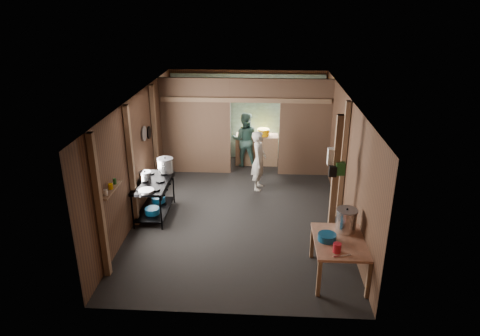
# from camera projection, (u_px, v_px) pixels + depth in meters

# --- Properties ---
(floor) EXTENTS (4.50, 7.00, 0.00)m
(floor) POSITION_uv_depth(u_px,v_px,m) (241.00, 209.00, 9.90)
(floor) COLOR black
(floor) RESTS_ON ground
(ceiling) EXTENTS (4.50, 7.00, 0.00)m
(ceiling) POSITION_uv_depth(u_px,v_px,m) (241.00, 97.00, 8.93)
(ceiling) COLOR #4D4743
(ceiling) RESTS_ON ground
(wall_back) EXTENTS (4.50, 0.00, 2.60)m
(wall_back) POSITION_uv_depth(u_px,v_px,m) (247.00, 115.00, 12.66)
(wall_back) COLOR brown
(wall_back) RESTS_ON ground
(wall_front) EXTENTS (4.50, 0.00, 2.60)m
(wall_front) POSITION_uv_depth(u_px,v_px,m) (226.00, 241.00, 6.17)
(wall_front) COLOR brown
(wall_front) RESTS_ON ground
(wall_left) EXTENTS (0.00, 7.00, 2.60)m
(wall_left) POSITION_uv_depth(u_px,v_px,m) (139.00, 154.00, 9.54)
(wall_left) COLOR brown
(wall_left) RESTS_ON ground
(wall_right) EXTENTS (0.00, 7.00, 2.60)m
(wall_right) POSITION_uv_depth(u_px,v_px,m) (345.00, 158.00, 9.29)
(wall_right) COLOR brown
(wall_right) RESTS_ON ground
(partition_left) EXTENTS (1.85, 0.10, 2.60)m
(partition_left) POSITION_uv_depth(u_px,v_px,m) (196.00, 127.00, 11.53)
(partition_left) COLOR brown
(partition_left) RESTS_ON floor
(partition_right) EXTENTS (1.35, 0.10, 2.60)m
(partition_right) POSITION_uv_depth(u_px,v_px,m) (305.00, 128.00, 11.37)
(partition_right) COLOR brown
(partition_right) RESTS_ON floor
(partition_header) EXTENTS (1.30, 0.10, 0.60)m
(partition_header) POSITION_uv_depth(u_px,v_px,m) (255.00, 90.00, 11.07)
(partition_header) COLOR brown
(partition_header) RESTS_ON wall_back
(turquoise_panel) EXTENTS (4.40, 0.06, 2.50)m
(turquoise_panel) POSITION_uv_depth(u_px,v_px,m) (247.00, 117.00, 12.62)
(turquoise_panel) COLOR #92C8C8
(turquoise_panel) RESTS_ON wall_back
(back_counter) EXTENTS (1.20, 0.50, 0.85)m
(back_counter) POSITION_uv_depth(u_px,v_px,m) (257.00, 149.00, 12.46)
(back_counter) COLOR #83664F
(back_counter) RESTS_ON floor
(wall_clock) EXTENTS (0.20, 0.03, 0.20)m
(wall_clock) POSITION_uv_depth(u_px,v_px,m) (256.00, 95.00, 12.33)
(wall_clock) COLOR silver
(wall_clock) RESTS_ON wall_back
(post_left_a) EXTENTS (0.10, 0.12, 2.60)m
(post_left_a) POSITION_uv_depth(u_px,v_px,m) (100.00, 208.00, 7.13)
(post_left_a) COLOR #83664F
(post_left_a) RESTS_ON floor
(post_left_b) EXTENTS (0.10, 0.12, 2.60)m
(post_left_b) POSITION_uv_depth(u_px,v_px,m) (132.00, 167.00, 8.79)
(post_left_b) COLOR #83664F
(post_left_b) RESTS_ON floor
(post_left_c) EXTENTS (0.10, 0.12, 2.60)m
(post_left_c) POSITION_uv_depth(u_px,v_px,m) (155.00, 137.00, 10.65)
(post_left_c) COLOR #83664F
(post_left_c) RESTS_ON floor
(post_right) EXTENTS (0.10, 0.12, 2.60)m
(post_right) POSITION_uv_depth(u_px,v_px,m) (343.00, 161.00, 9.11)
(post_right) COLOR #83664F
(post_right) RESTS_ON floor
(post_free) EXTENTS (0.12, 0.12, 2.60)m
(post_free) POSITION_uv_depth(u_px,v_px,m) (335.00, 182.00, 8.11)
(post_free) COLOR #83664F
(post_free) RESTS_ON floor
(cross_beam) EXTENTS (4.40, 0.12, 0.12)m
(cross_beam) POSITION_uv_depth(u_px,v_px,m) (245.00, 100.00, 11.13)
(cross_beam) COLOR #83664F
(cross_beam) RESTS_ON wall_left
(pan_lid_big) EXTENTS (0.03, 0.34, 0.34)m
(pan_lid_big) POSITION_uv_depth(u_px,v_px,m) (144.00, 133.00, 9.78)
(pan_lid_big) COLOR gray
(pan_lid_big) RESTS_ON wall_left
(pan_lid_small) EXTENTS (0.03, 0.30, 0.30)m
(pan_lid_small) POSITION_uv_depth(u_px,v_px,m) (149.00, 132.00, 10.18)
(pan_lid_small) COLOR black
(pan_lid_small) RESTS_ON wall_left
(wall_shelf) EXTENTS (0.14, 0.80, 0.03)m
(wall_shelf) POSITION_uv_depth(u_px,v_px,m) (111.00, 190.00, 7.55)
(wall_shelf) COLOR #83664F
(wall_shelf) RESTS_ON wall_left
(jar_white) EXTENTS (0.07, 0.07, 0.10)m
(jar_white) POSITION_uv_depth(u_px,v_px,m) (106.00, 192.00, 7.29)
(jar_white) COLOR silver
(jar_white) RESTS_ON wall_shelf
(jar_yellow) EXTENTS (0.08, 0.08, 0.10)m
(jar_yellow) POSITION_uv_depth(u_px,v_px,m) (111.00, 186.00, 7.53)
(jar_yellow) COLOR #EBA501
(jar_yellow) RESTS_ON wall_shelf
(jar_green) EXTENTS (0.06, 0.06, 0.10)m
(jar_green) POSITION_uv_depth(u_px,v_px,m) (115.00, 181.00, 7.73)
(jar_green) COLOR #235F25
(jar_green) RESTS_ON wall_shelf
(bag_white) EXTENTS (0.22, 0.15, 0.32)m
(bag_white) POSITION_uv_depth(u_px,v_px,m) (334.00, 157.00, 8.01)
(bag_white) COLOR silver
(bag_white) RESTS_ON post_free
(bag_green) EXTENTS (0.16, 0.12, 0.24)m
(bag_green) POSITION_uv_depth(u_px,v_px,m) (340.00, 169.00, 7.94)
(bag_green) COLOR #235F25
(bag_green) RESTS_ON post_free
(bag_black) EXTENTS (0.14, 0.10, 0.20)m
(bag_black) POSITION_uv_depth(u_px,v_px,m) (333.00, 171.00, 7.95)
(bag_black) COLOR black
(bag_black) RESTS_ON post_free
(gas_range) EXTENTS (0.71, 1.38, 0.82)m
(gas_range) POSITION_uv_depth(u_px,v_px,m) (154.00, 198.00, 9.49)
(gas_range) COLOR black
(gas_range) RESTS_ON floor
(prep_table) EXTENTS (0.88, 1.20, 0.71)m
(prep_table) POSITION_uv_depth(u_px,v_px,m) (339.00, 258.00, 7.43)
(prep_table) COLOR tan
(prep_table) RESTS_ON floor
(stove_pot_large) EXTENTS (0.42, 0.42, 0.36)m
(stove_pot_large) POSITION_uv_depth(u_px,v_px,m) (165.00, 166.00, 9.76)
(stove_pot_large) COLOR silver
(stove_pot_large) RESTS_ON gas_range
(stove_pot_med) EXTENTS (0.32, 0.32, 0.23)m
(stove_pot_med) POSITION_uv_depth(u_px,v_px,m) (145.00, 177.00, 9.35)
(stove_pot_med) COLOR silver
(stove_pot_med) RESTS_ON gas_range
(frying_pan) EXTENTS (0.43, 0.60, 0.07)m
(frying_pan) POSITION_uv_depth(u_px,v_px,m) (146.00, 191.00, 8.83)
(frying_pan) COLOR gray
(frying_pan) RESTS_ON gas_range
(blue_tub_front) EXTENTS (0.31, 0.31, 0.13)m
(blue_tub_front) POSITION_uv_depth(u_px,v_px,m) (152.00, 211.00, 9.35)
(blue_tub_front) COLOR navy
(blue_tub_front) RESTS_ON gas_range
(blue_tub_back) EXTENTS (0.31, 0.31, 0.12)m
(blue_tub_back) POSITION_uv_depth(u_px,v_px,m) (158.00, 199.00, 9.88)
(blue_tub_back) COLOR navy
(blue_tub_back) RESTS_ON gas_range
(stock_pot) EXTENTS (0.45, 0.45, 0.44)m
(stock_pot) POSITION_uv_depth(u_px,v_px,m) (346.00, 221.00, 7.52)
(stock_pot) COLOR silver
(stock_pot) RESTS_ON prep_table
(wash_basin) EXTENTS (0.40, 0.40, 0.12)m
(wash_basin) POSITION_uv_depth(u_px,v_px,m) (327.00, 237.00, 7.28)
(wash_basin) COLOR navy
(wash_basin) RESTS_ON prep_table
(pink_bucket) EXTENTS (0.15, 0.15, 0.16)m
(pink_bucket) POSITION_uv_depth(u_px,v_px,m) (337.00, 248.00, 6.94)
(pink_bucket) COLOR #B21825
(pink_bucket) RESTS_ON prep_table
(knife) EXTENTS (0.30, 0.11, 0.01)m
(knife) POSITION_uv_depth(u_px,v_px,m) (342.00, 256.00, 6.86)
(knife) COLOR silver
(knife) RESTS_ON prep_table
(yellow_tub) EXTENTS (0.34, 0.34, 0.19)m
(yellow_tub) POSITION_uv_depth(u_px,v_px,m) (263.00, 132.00, 12.25)
(yellow_tub) COLOR #EBA501
(yellow_tub) RESTS_ON back_counter
(cook) EXTENTS (0.43, 0.59, 1.51)m
(cook) POSITION_uv_depth(u_px,v_px,m) (259.00, 161.00, 10.69)
(cook) COLOR beige
(cook) RESTS_ON floor
(worker_back) EXTENTS (0.77, 0.61, 1.55)m
(worker_back) POSITION_uv_depth(u_px,v_px,m) (245.00, 139.00, 12.19)
(worker_back) COLOR #416D64
(worker_back) RESTS_ON floor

